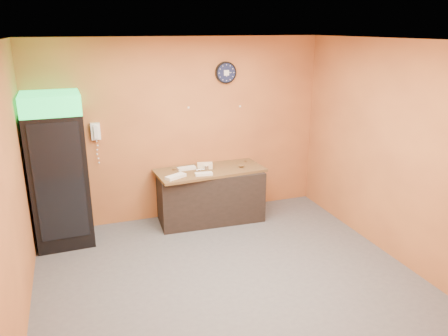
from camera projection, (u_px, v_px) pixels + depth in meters
name	position (u px, v px, depth m)	size (l,w,h in m)	color
floor	(226.00, 275.00, 5.40)	(4.50, 4.50, 0.00)	#47474C
back_wall	(183.00, 130.00, 6.76)	(4.50, 0.02, 2.80)	#C16D36
left_wall	(10.00, 191.00, 4.26)	(0.02, 4.00, 2.80)	#C16D36
right_wall	(389.00, 150.00, 5.68)	(0.02, 4.00, 2.80)	#C16D36
ceiling	(227.00, 40.00, 4.54)	(4.50, 4.00, 0.02)	white
beverage_cooler	(59.00, 173.00, 5.93)	(0.76, 0.77, 2.12)	black
prep_counter	(210.00, 196.00, 6.86)	(1.60, 0.71, 0.80)	black
wall_clock	(226.00, 73.00, 6.69)	(0.33, 0.06, 0.33)	black
wall_phone	(96.00, 131.00, 6.27)	(0.13, 0.11, 0.24)	white
butcher_paper	(210.00, 170.00, 6.73)	(1.65, 0.72, 0.04)	brown
sub_roll_stack	(205.00, 166.00, 6.72)	(0.24, 0.13, 0.10)	beige
wrapped_sandwich_left	(176.00, 177.00, 6.32)	(0.31, 0.12, 0.04)	silver
wrapped_sandwich_mid	(204.00, 174.00, 6.45)	(0.26, 0.10, 0.04)	silver
wrapped_sandwich_right	(187.00, 168.00, 6.70)	(0.28, 0.11, 0.04)	silver
kitchen_tool	(207.00, 168.00, 6.68)	(0.07, 0.07, 0.07)	silver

